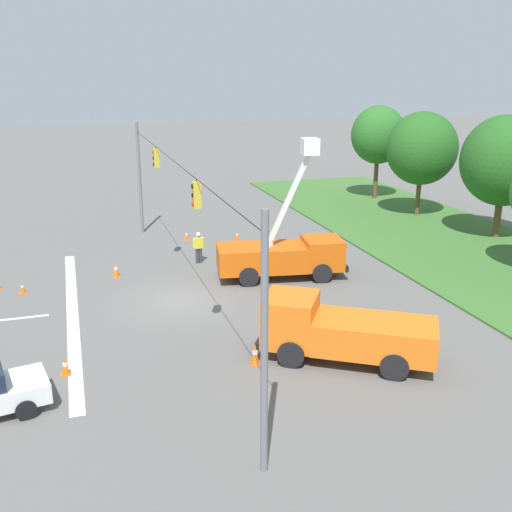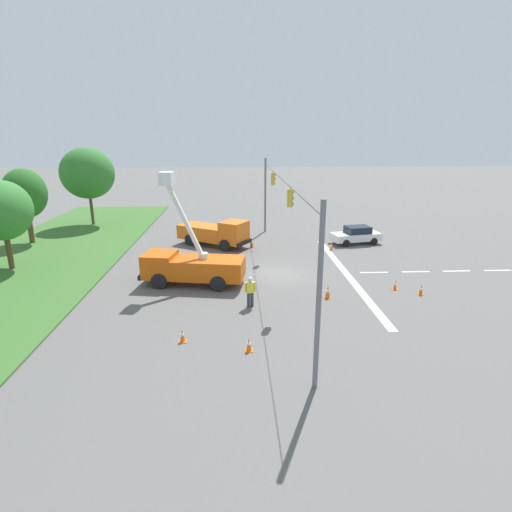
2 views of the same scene
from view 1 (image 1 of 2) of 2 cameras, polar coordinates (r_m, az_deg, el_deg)
The scene contains 16 objects.
ground_plane at distance 28.30m, azimuth -7.47°, elevation -4.24°, with size 200.00×200.00×0.00m, color #605E5B.
grass_verge at distance 35.75m, azimuth 22.21°, elevation -0.73°, with size 56.00×12.00×0.10m, color #3D6B2D.
lane_markings at distance 28.04m, azimuth -20.11°, elevation -5.40°, with size 17.60×15.25×0.01m.
signal_gantry at distance 27.01m, azimuth -7.80°, elevation 4.15°, with size 26.20×0.33×7.20m.
tree_far_west at distance 50.58m, azimuth 11.57°, elevation 11.23°, with size 4.28×4.43×7.65m.
tree_west at distance 45.19m, azimuth 15.53°, elevation 9.83°, with size 4.86×5.16×7.56m.
tree_centre at distance 40.49m, azimuth 22.58°, elevation 8.36°, with size 5.42×5.32×7.77m.
utility_truck_bucket_lift at distance 30.75m, azimuth 2.61°, elevation 0.29°, with size 3.27×6.83×7.14m.
utility_truck_support_near at distance 22.32m, azimuth 8.05°, elevation -7.03°, with size 5.28×6.59×2.35m.
road_worker at distance 33.38m, azimuth -5.49°, elevation 1.00°, with size 0.30×0.64×1.77m.
traffic_cone_foreground_left at distance 32.01m, azimuth -13.20°, elevation -1.25°, with size 0.36×0.36×0.79m.
traffic_cone_foreground_right at distance 22.14m, azimuth -0.10°, elevation -9.29°, with size 0.36×0.36×0.82m.
traffic_cone_mid_right at distance 38.20m, azimuth -6.63°, elevation 1.98°, with size 0.36×0.36×0.65m.
traffic_cone_near_bucket at distance 37.92m, azimuth -1.79°, elevation 1.96°, with size 0.36×0.36×0.63m.
traffic_cone_lane_edge_a at distance 22.50m, azimuth -17.72°, elevation -9.94°, with size 0.36×0.36×0.68m.
traffic_cone_lane_edge_b at distance 31.04m, azimuth -21.35°, elevation -2.83°, with size 0.36×0.36×0.58m.
Camera 1 is at (26.01, -4.29, 10.30)m, focal length 42.00 mm.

